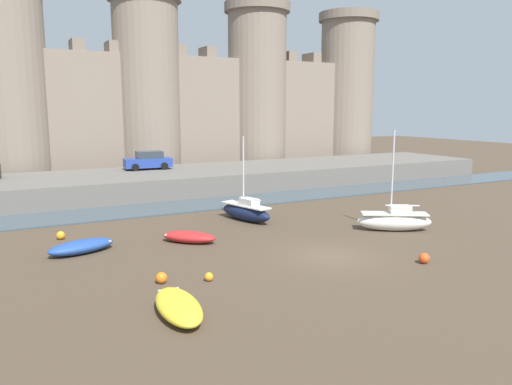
{
  "coord_description": "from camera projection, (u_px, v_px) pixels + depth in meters",
  "views": [
    {
      "loc": [
        -14.09,
        -19.05,
        7.12
      ],
      "look_at": [
        -1.45,
        5.12,
        2.5
      ],
      "focal_mm": 35.0,
      "sensor_mm": 36.0,
      "label": 1
    }
  ],
  "objects": [
    {
      "name": "rowboat_foreground_right",
      "position": [
        81.0,
        246.0,
        24.74
      ],
      "size": [
        3.56,
        2.16,
        0.67
      ],
      "color": "#234793",
      "rests_on": "ground"
    },
    {
      "name": "mooring_buoy_mid_mud",
      "position": [
        161.0,
        278.0,
        20.48
      ],
      "size": [
        0.47,
        0.47,
        0.47
      ],
      "primitive_type": "sphere",
      "color": "orange",
      "rests_on": "ground"
    },
    {
      "name": "quay_road",
      "position": [
        180.0,
        181.0,
        43.62
      ],
      "size": [
        62.22,
        10.0,
        1.74
      ],
      "primitive_type": "cube",
      "color": "#666059",
      "rests_on": "ground"
    },
    {
      "name": "rowboat_foreground_left",
      "position": [
        178.0,
        306.0,
        17.34
      ],
      "size": [
        1.71,
        3.69,
        0.64
      ],
      "color": "yellow",
      "rests_on": "ground"
    },
    {
      "name": "rowboat_near_channel_left",
      "position": [
        189.0,
        237.0,
        26.7
      ],
      "size": [
        2.94,
        2.89,
        0.63
      ],
      "color": "red",
      "rests_on": "ground"
    },
    {
      "name": "mooring_buoy_near_channel",
      "position": [
        209.0,
        277.0,
        20.77
      ],
      "size": [
        0.37,
        0.37,
        0.37
      ],
      "primitive_type": "sphere",
      "color": "orange",
      "rests_on": "ground"
    },
    {
      "name": "sailboat_near_channel_right",
      "position": [
        394.0,
        220.0,
        29.27
      ],
      "size": [
        4.34,
        3.27,
        5.9
      ],
      "color": "silver",
      "rests_on": "ground"
    },
    {
      "name": "mooring_buoy_near_shore",
      "position": [
        424.0,
        258.0,
        23.11
      ],
      "size": [
        0.5,
        0.5,
        0.5
      ],
      "primitive_type": "sphere",
      "color": "#E04C1E",
      "rests_on": "ground"
    },
    {
      "name": "sailboat_midflat_right",
      "position": [
        246.0,
        211.0,
        31.86
      ],
      "size": [
        2.21,
        4.43,
        5.38
      ],
      "color": "#141E3D",
      "rests_on": "ground"
    },
    {
      "name": "car_quay_centre_east",
      "position": [
        148.0,
        161.0,
        44.31
      ],
      "size": [
        4.2,
        2.07,
        1.62
      ],
      "color": "#263F99",
      "rests_on": "quay_road"
    },
    {
      "name": "water_channel",
      "position": [
        212.0,
        204.0,
        37.42
      ],
      "size": [
        80.0,
        4.5,
        0.1
      ],
      "primitive_type": "cube",
      "color": "#3D4C56",
      "rests_on": "ground"
    },
    {
      "name": "castle",
      "position": [
        148.0,
        95.0,
        50.49
      ],
      "size": [
        57.47,
        7.25,
        21.49
      ],
      "color": "gray",
      "rests_on": "ground"
    },
    {
      "name": "ground_plane",
      "position": [
        331.0,
        256.0,
        24.28
      ],
      "size": [
        160.0,
        160.0,
        0.0
      ],
      "primitive_type": "plane",
      "color": "#4C3D2D"
    },
    {
      "name": "mooring_buoy_off_centre",
      "position": [
        61.0,
        235.0,
        27.35
      ],
      "size": [
        0.46,
        0.46,
        0.46
      ],
      "primitive_type": "sphere",
      "color": "orange",
      "rests_on": "ground"
    }
  ]
}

